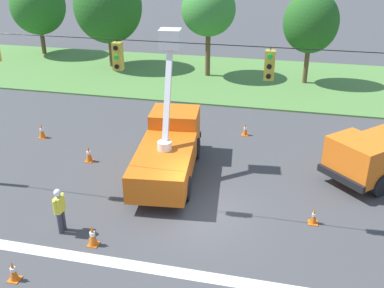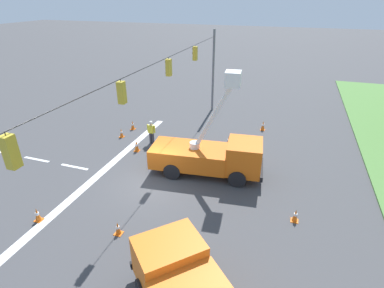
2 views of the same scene
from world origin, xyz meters
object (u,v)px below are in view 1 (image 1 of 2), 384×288
object	(u,v)px
road_worker	(60,208)
traffic_cone_far_left	(245,130)
tree_far_west	(38,6)
utility_truck_bucket_lift	(169,147)
traffic_cone_lane_edge_b	(89,154)
traffic_cone_foreground_left	(42,131)
traffic_cone_far_right	(13,271)
tree_centre	(208,10)
tree_west	(108,7)
tree_east	(311,23)
traffic_cone_centre_line	(314,216)
traffic_cone_mid_left	(92,235)

from	to	relation	value
road_worker	traffic_cone_far_left	size ratio (longest dim) A/B	2.63
tree_far_west	utility_truck_bucket_lift	size ratio (longest dim) A/B	0.97
road_worker	traffic_cone_lane_edge_b	world-z (taller)	road_worker
road_worker	traffic_cone_foreground_left	xyz separation A→B (m)	(-5.05, 7.38, -0.60)
traffic_cone_far_right	utility_truck_bucket_lift	bearing A→B (deg)	70.12
tree_far_west	utility_truck_bucket_lift	xyz separation A→B (m)	(16.96, -18.81, -2.93)
traffic_cone_far_right	traffic_cone_foreground_left	bearing A→B (deg)	115.55
tree_far_west	tree_centre	bearing A→B (deg)	-12.44
tree_west	utility_truck_bucket_lift	distance (m)	19.01
tree_east	utility_truck_bucket_lift	size ratio (longest dim) A/B	0.94
traffic_cone_lane_edge_b	traffic_cone_centre_line	bearing A→B (deg)	-15.18
traffic_cone_far_right	tree_centre	bearing A→B (deg)	86.18
tree_west	traffic_cone_mid_left	xyz separation A→B (m)	(8.20, -21.82, -4.37)
utility_truck_bucket_lift	traffic_cone_far_right	bearing A→B (deg)	-109.88
tree_west	tree_centre	xyz separation A→B (m)	(8.08, -0.83, 0.16)
traffic_cone_far_right	tree_west	bearing A→B (deg)	105.21
traffic_cone_mid_left	traffic_cone_lane_edge_b	xyz separation A→B (m)	(-2.86, 5.87, -0.01)
utility_truck_bucket_lift	traffic_cone_far_right	distance (m)	8.38
tree_east	traffic_cone_far_right	xyz separation A→B (m)	(-8.75, -22.94, -4.01)
tree_centre	traffic_cone_centre_line	xyz separation A→B (m)	(7.61, -17.93, -4.62)
road_worker	traffic_cone_far_left	world-z (taller)	road_worker
traffic_cone_far_left	tree_centre	bearing A→B (deg)	111.74
tree_east	utility_truck_bucket_lift	bearing A→B (deg)	-111.40
utility_truck_bucket_lift	traffic_cone_foreground_left	bearing A→B (deg)	163.79
traffic_cone_centre_line	traffic_cone_lane_edge_b	bearing A→B (deg)	164.82
road_worker	tree_far_west	bearing A→B (deg)	120.95
tree_west	traffic_cone_mid_left	world-z (taller)	tree_west
tree_west	tree_centre	size ratio (longest dim) A/B	1.11
utility_truck_bucket_lift	traffic_cone_mid_left	world-z (taller)	utility_truck_bucket_lift
traffic_cone_mid_left	traffic_cone_far_right	world-z (taller)	traffic_cone_mid_left
tree_centre	traffic_cone_far_left	distance (m)	12.07
traffic_cone_centre_line	traffic_cone_far_right	bearing A→B (deg)	-150.17
traffic_cone_foreground_left	traffic_cone_far_left	size ratio (longest dim) A/B	1.18
tree_centre	tree_east	bearing A→B (deg)	-1.93
tree_east	traffic_cone_lane_edge_b	distance (m)	18.33
tree_east	utility_truck_bucket_lift	xyz separation A→B (m)	(-5.92, -15.11, -3.05)
traffic_cone_foreground_left	traffic_cone_far_left	bearing A→B (deg)	14.79
tree_centre	traffic_cone_foreground_left	bearing A→B (deg)	-115.82
tree_far_west	traffic_cone_mid_left	world-z (taller)	tree_far_west
tree_far_west	traffic_cone_centre_line	bearing A→B (deg)	-42.56
tree_far_west	tree_east	world-z (taller)	tree_far_west
tree_west	tree_far_west	bearing A→B (deg)	160.91
tree_east	tree_west	bearing A→B (deg)	175.99
traffic_cone_centre_line	traffic_cone_foreground_left	bearing A→B (deg)	161.04
tree_far_west	tree_east	distance (m)	23.18
tree_centre	tree_east	size ratio (longest dim) A/B	1.06
traffic_cone_mid_left	traffic_cone_far_left	xyz separation A→B (m)	(4.01, 10.63, -0.08)
tree_west	traffic_cone_far_right	bearing A→B (deg)	-74.79
traffic_cone_mid_left	road_worker	bearing A→B (deg)	161.27
road_worker	traffic_cone_centre_line	world-z (taller)	road_worker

